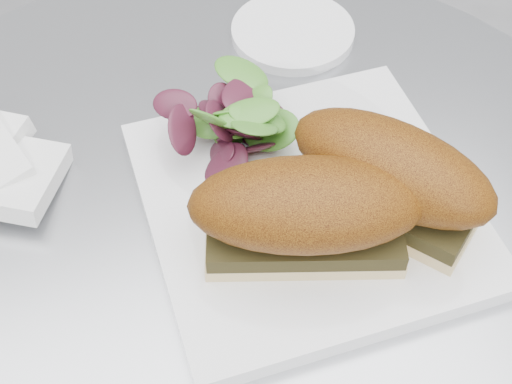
# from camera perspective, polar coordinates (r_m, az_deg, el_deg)

# --- Properties ---
(table) EXTENTS (0.70, 0.70, 0.73)m
(table) POSITION_cam_1_polar(r_m,az_deg,el_deg) (0.77, -1.51, -13.04)
(table) COLOR silver
(table) RESTS_ON ground
(plate) EXTENTS (0.25, 0.25, 0.02)m
(plate) POSITION_cam_1_polar(r_m,az_deg,el_deg) (0.56, 4.13, -1.02)
(plate) COLOR white
(plate) RESTS_ON table
(sandwich_left) EXTENTS (0.18, 0.12, 0.08)m
(sandwich_left) POSITION_cam_1_polar(r_m,az_deg,el_deg) (0.49, 4.03, -1.65)
(sandwich_left) COLOR beige
(sandwich_left) RESTS_ON plate
(sandwich_right) EXTENTS (0.15, 0.16, 0.08)m
(sandwich_right) POSITION_cam_1_polar(r_m,az_deg,el_deg) (0.52, 10.68, 1.36)
(sandwich_right) COLOR beige
(sandwich_right) RESTS_ON plate
(salad) EXTENTS (0.10, 0.10, 0.05)m
(salad) POSITION_cam_1_polar(r_m,az_deg,el_deg) (0.57, -2.17, 5.59)
(salad) COLOR #439230
(salad) RESTS_ON plate
(saucer) EXTENTS (0.12, 0.12, 0.01)m
(saucer) POSITION_cam_1_polar(r_m,az_deg,el_deg) (0.71, 2.96, 12.68)
(saucer) COLOR white
(saucer) RESTS_ON table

